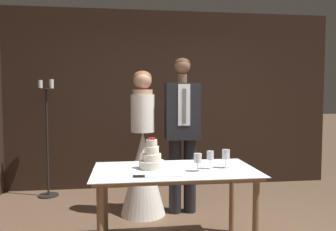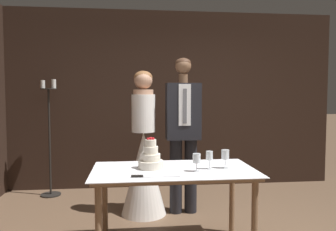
# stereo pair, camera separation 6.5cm
# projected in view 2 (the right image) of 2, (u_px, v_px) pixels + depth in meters

# --- Properties ---
(wall_back) EXTENTS (5.17, 0.12, 2.73)m
(wall_back) POSITION_uv_depth(u_px,v_px,m) (171.00, 100.00, 5.15)
(wall_back) COLOR black
(wall_back) RESTS_ON ground_plane
(cake_table) EXTENTS (1.48, 0.81, 0.76)m
(cake_table) POSITION_uv_depth(u_px,v_px,m) (174.00, 178.00, 3.00)
(cake_table) COLOR #8E6B4C
(cake_table) RESTS_ON ground_plane
(tiered_cake) EXTENTS (0.23, 0.23, 0.29)m
(tiered_cake) POSITION_uv_depth(u_px,v_px,m) (151.00, 158.00, 3.02)
(tiered_cake) COLOR silver
(tiered_cake) RESTS_ON cake_table
(cake_knife) EXTENTS (0.41, 0.05, 0.02)m
(cake_knife) POSITION_uv_depth(u_px,v_px,m) (146.00, 176.00, 2.70)
(cake_knife) COLOR silver
(cake_knife) RESTS_ON cake_table
(wine_glass_near) EXTENTS (0.06, 0.06, 0.17)m
(wine_glass_near) POSITION_uv_depth(u_px,v_px,m) (209.00, 157.00, 2.99)
(wine_glass_near) COLOR silver
(wine_glass_near) RESTS_ON cake_table
(wine_glass_middle) EXTENTS (0.07, 0.07, 0.16)m
(wine_glass_middle) POSITION_uv_depth(u_px,v_px,m) (197.00, 159.00, 2.89)
(wine_glass_middle) COLOR silver
(wine_glass_middle) RESTS_ON cake_table
(wine_glass_far) EXTENTS (0.07, 0.07, 0.17)m
(wine_glass_far) POSITION_uv_depth(u_px,v_px,m) (225.00, 155.00, 3.02)
(wine_glass_far) COLOR silver
(wine_glass_far) RESTS_ON cake_table
(bride) EXTENTS (0.54, 0.54, 1.72)m
(bride) POSITION_uv_depth(u_px,v_px,m) (144.00, 161.00, 3.92)
(bride) COLOR white
(bride) RESTS_ON ground_plane
(groom) EXTENTS (0.41, 0.25, 1.88)m
(groom) POSITION_uv_depth(u_px,v_px,m) (183.00, 129.00, 3.95)
(groom) COLOR black
(groom) RESTS_ON ground_plane
(candle_stand) EXTENTS (0.28, 0.28, 1.65)m
(candle_stand) POSITION_uv_depth(u_px,v_px,m) (50.00, 143.00, 4.64)
(candle_stand) COLOR black
(candle_stand) RESTS_ON ground_plane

